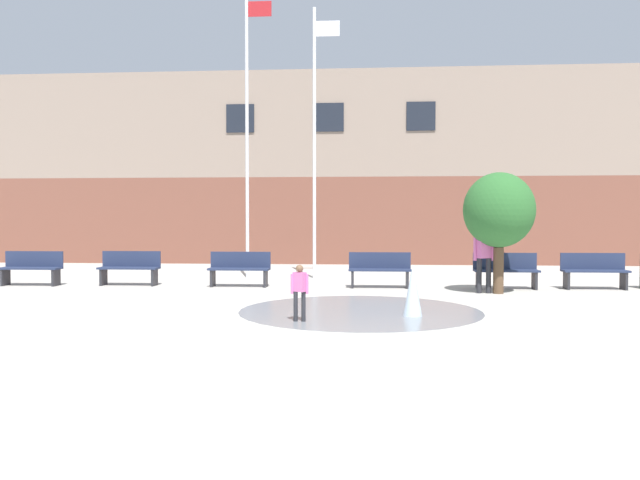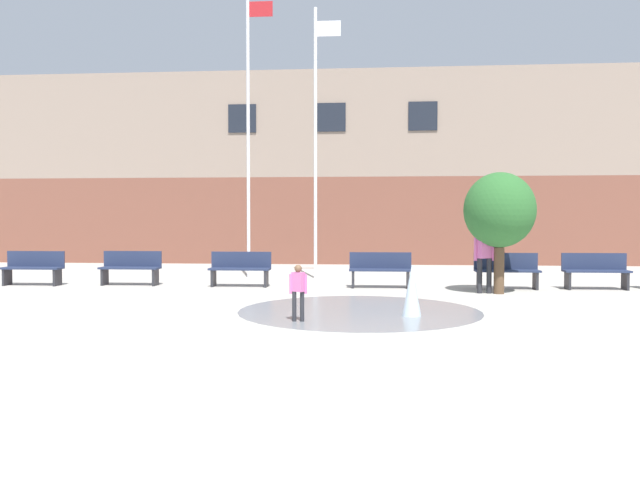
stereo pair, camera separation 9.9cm
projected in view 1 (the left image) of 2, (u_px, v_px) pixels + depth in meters
ground_plane at (237, 377)px, 7.00m from camera, size 100.00×100.00×0.00m
library_building at (334, 173)px, 27.15m from camera, size 36.00×6.05×7.58m
splash_fountain at (381, 303)px, 11.76m from camera, size 4.67×4.67×0.95m
park_bench_far_left at (32, 268)px, 16.60m from camera, size 1.60×0.44×0.91m
park_bench_under_left_flagpole at (130, 267)px, 16.66m from camera, size 1.60×0.44×0.91m
park_bench_center at (240, 268)px, 16.33m from camera, size 1.60×0.44×0.91m
park_bench_under_right_flagpole at (380, 269)px, 16.06m from camera, size 1.60×0.44×0.91m
park_bench_near_trashcan at (506, 270)px, 15.80m from camera, size 1.60×0.44×0.91m
park_bench_far_right at (594, 270)px, 15.73m from camera, size 1.60×0.44×0.91m
child_in_fountain at (300, 288)px, 10.76m from camera, size 0.31×0.21×0.99m
adult_watching at (484, 254)px, 14.86m from camera, size 0.50×0.34×1.59m
flagpole_left at (248, 126)px, 18.66m from camera, size 0.80×0.10×8.65m
flagpole_right at (315, 135)px, 18.52m from camera, size 0.80×0.10×8.02m
street_tree_near_building at (499, 211)px, 14.75m from camera, size 1.68×1.68×2.88m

